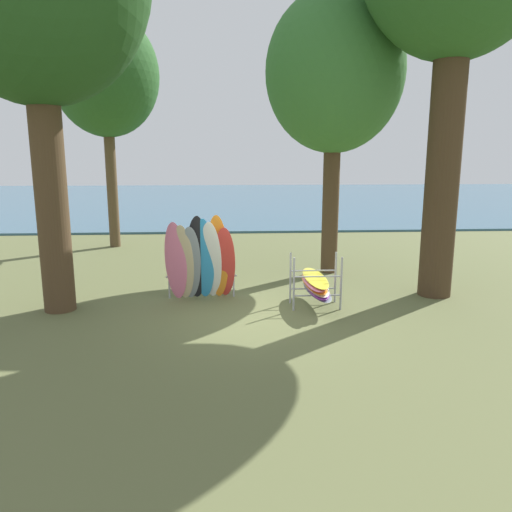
{
  "coord_description": "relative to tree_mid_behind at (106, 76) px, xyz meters",
  "views": [
    {
      "loc": [
        -0.54,
        -10.54,
        3.53
      ],
      "look_at": [
        0.19,
        1.27,
        1.1
      ],
      "focal_mm": 34.46,
      "sensor_mm": 36.0,
      "label": 1
    }
  ],
  "objects": [
    {
      "name": "tree_mid_behind",
      "position": [
        0.0,
        0.0,
        0.0
      ],
      "size": [
        3.93,
        3.93,
        8.71
      ],
      "color": "brown",
      "rests_on": "ground"
    },
    {
      "name": "board_storage_rack",
      "position": [
        6.47,
        -8.27,
        -5.86
      ],
      "size": [
        1.15,
        2.13,
        1.25
      ],
      "color": "#9EA0A5",
      "rests_on": "ground"
    },
    {
      "name": "leaning_board_pile",
      "position": [
        3.74,
        -7.65,
        -5.4
      ],
      "size": [
        1.78,
        0.86,
        2.17
      ],
      "color": "pink",
      "rests_on": "ground"
    },
    {
      "name": "ground_plane",
      "position": [
        4.91,
        -8.86,
        -6.41
      ],
      "size": [
        80.0,
        80.0,
        0.0
      ],
      "primitive_type": "plane",
      "color": "#60663D"
    },
    {
      "name": "lake_water",
      "position": [
        4.91,
        20.99,
        -6.36
      ],
      "size": [
        80.0,
        36.0,
        0.1
      ],
      "primitive_type": "cube",
      "color": "#38607A",
      "rests_on": "ground"
    },
    {
      "name": "tree_far_left_back",
      "position": [
        7.52,
        -4.8,
        -0.59
      ],
      "size": [
        3.96,
        3.96,
        8.15
      ],
      "color": "#4C3823",
      "rests_on": "ground"
    }
  ]
}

